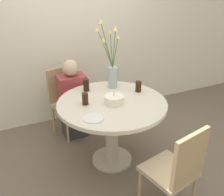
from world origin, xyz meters
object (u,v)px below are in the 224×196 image
object	(u,v)px
drink_glass_1	(86,85)
birthday_cake	(114,100)
chair_far_back	(66,98)
flower_vase	(112,69)
drink_glass_2	(85,99)
side_plate	(93,118)
chair_left_flank	(177,168)
drink_glass_0	(138,86)
person_guest	(73,102)

from	to	relation	value
drink_glass_1	birthday_cake	bearing A→B (deg)	-69.98
chair_far_back	drink_glass_1	bearing A→B (deg)	-92.94
flower_vase	drink_glass_2	distance (m)	0.56
side_plate	flower_vase	bearing A→B (deg)	52.48
chair_far_back	flower_vase	distance (m)	0.83
drink_glass_1	drink_glass_2	xyz separation A→B (m)	(-0.12, -0.32, -0.01)
chair_left_flank	chair_far_back	bearing A→B (deg)	-87.05
chair_left_flank	side_plate	xyz separation A→B (m)	(-0.50, 0.63, 0.27)
side_plate	drink_glass_0	xyz separation A→B (m)	(0.68, 0.36, 0.06)
chair_left_flank	side_plate	world-z (taller)	chair_left_flank
flower_vase	drink_glass_1	world-z (taller)	flower_vase
drink_glass_1	drink_glass_2	distance (m)	0.34
chair_left_flank	person_guest	distance (m)	1.64
chair_far_back	chair_left_flank	distance (m)	1.80
side_plate	drink_glass_1	xyz separation A→B (m)	(0.15, 0.63, 0.06)
chair_far_back	drink_glass_1	distance (m)	0.60
chair_far_back	birthday_cake	world-z (taller)	birthday_cake
chair_left_flank	person_guest	world-z (taller)	person_guest
drink_glass_1	person_guest	size ratio (longest dim) A/B	0.13
person_guest	chair_left_flank	bearing A→B (deg)	-75.01
side_plate	drink_glass_1	distance (m)	0.65
birthday_cake	flower_vase	bearing A→B (deg)	68.61
side_plate	chair_left_flank	bearing A→B (deg)	-51.61
side_plate	person_guest	distance (m)	1.00
drink_glass_0	drink_glass_1	bearing A→B (deg)	153.38
chair_left_flank	flower_vase	bearing A→B (deg)	-100.97
chair_left_flank	drink_glass_1	size ratio (longest dim) A/B	6.48
side_plate	drink_glass_0	world-z (taller)	drink_glass_0
side_plate	drink_glass_0	distance (m)	0.78
flower_vase	drink_glass_1	size ratio (longest dim) A/B	5.60
birthday_cake	drink_glass_2	distance (m)	0.30
side_plate	person_guest	size ratio (longest dim) A/B	0.18
drink_glass_2	person_guest	xyz separation A→B (m)	(0.04, 0.65, -0.34)
drink_glass_1	drink_glass_0	bearing A→B (deg)	-26.62
flower_vase	drink_glass_0	distance (m)	0.37
flower_vase	person_guest	size ratio (longest dim) A/B	0.73
chair_left_flank	drink_glass_2	bearing A→B (deg)	-75.81
flower_vase	drink_glass_2	bearing A→B (deg)	-145.46
person_guest	flower_vase	bearing A→B (deg)	-41.25
chair_left_flank	drink_glass_1	world-z (taller)	drink_glass_1
drink_glass_0	drink_glass_1	size ratio (longest dim) A/B	0.88
drink_glass_1	chair_left_flank	bearing A→B (deg)	-74.73
chair_far_back	person_guest	xyz separation A→B (m)	(0.05, -0.15, -0.01)
chair_left_flank	flower_vase	size ratio (longest dim) A/B	1.16
drink_glass_1	person_guest	xyz separation A→B (m)	(-0.08, 0.33, -0.34)
birthday_cake	person_guest	size ratio (longest dim) A/B	0.19
drink_glass_0	side_plate	bearing A→B (deg)	-152.12
chair_far_back	birthday_cake	bearing A→B (deg)	-90.68
drink_glass_1	person_guest	world-z (taller)	person_guest
flower_vase	drink_glass_0	xyz separation A→B (m)	(0.22, -0.25, -0.16)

